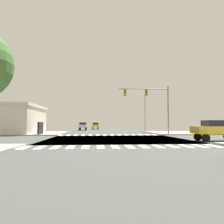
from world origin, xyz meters
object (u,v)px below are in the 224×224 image
object	(u,v)px
bank_building	(2,119)
sedan_crossing_1	(95,125)
sedan_leading_3	(83,126)
street_lamp	(144,109)
traffic_signal_mast	(149,99)
sedan_queued_2	(217,129)

from	to	relation	value
bank_building	sedan_crossing_1	bearing A→B (deg)	59.43
bank_building	sedan_crossing_1	distance (m)	28.82
bank_building	sedan_leading_3	world-z (taller)	bank_building
street_lamp	bank_building	xyz separation A→B (m)	(-24.36, -7.50, -2.31)
traffic_signal_mast	sedan_queued_2	world-z (taller)	traffic_signal_mast
sedan_crossing_1	sedan_queued_2	bearing A→B (deg)	105.12
traffic_signal_mast	sedan_leading_3	size ratio (longest dim) A/B	1.67
street_lamp	bank_building	world-z (taller)	street_lamp
bank_building	traffic_signal_mast	bearing A→B (deg)	-12.66
street_lamp	sedan_crossing_1	distance (m)	20.14
sedan_queued_2	sedan_leading_3	xyz separation A→B (m)	(-13.91, 31.91, 0.00)
traffic_signal_mast	sedan_crossing_1	distance (m)	30.98
bank_building	sedan_leading_3	distance (m)	20.10
traffic_signal_mast	sedan_leading_3	bearing A→B (deg)	116.32
street_lamp	sedan_queued_2	bearing A→B (deg)	-87.03
street_lamp	bank_building	distance (m)	25.59
traffic_signal_mast	bank_building	world-z (taller)	traffic_signal_mast
street_lamp	traffic_signal_mast	bearing A→B (deg)	-99.83
sedan_crossing_1	sedan_leading_3	distance (m)	8.97
traffic_signal_mast	sedan_crossing_1	world-z (taller)	traffic_signal_mast
street_lamp	sedan_crossing_1	bearing A→B (deg)	119.31
street_lamp	sedan_crossing_1	size ratio (longest dim) A/B	1.76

